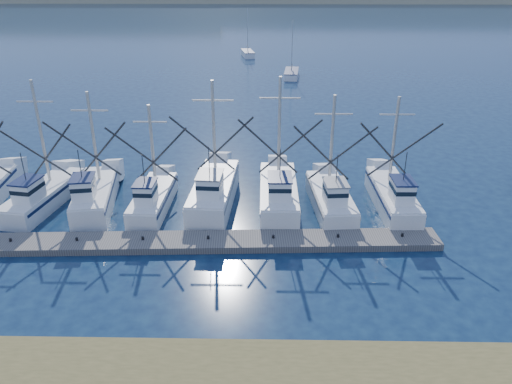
% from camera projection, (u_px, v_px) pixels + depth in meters
% --- Properties ---
extents(ground, '(500.00, 500.00, 0.00)m').
position_uv_depth(ground, '(305.00, 299.00, 25.92)').
color(ground, '#0C1A36').
rests_on(ground, ground).
extents(floating_dock, '(32.54, 3.59, 0.43)m').
position_uv_depth(floating_dock, '(176.00, 242.00, 30.63)').
color(floating_dock, '#68635D').
rests_on(floating_dock, ground).
extents(trawler_fleet, '(31.77, 8.68, 8.93)m').
position_uv_depth(trawler_fleet, '(189.00, 196.00, 34.87)').
color(trawler_fleet, white).
rests_on(trawler_fleet, ground).
extents(sailboat_near, '(2.41, 5.93, 8.10)m').
position_uv_depth(sailboat_near, '(291.00, 74.00, 73.57)').
color(sailboat_near, white).
rests_on(sailboat_near, ground).
extents(sailboat_far, '(2.67, 5.37, 8.10)m').
position_uv_depth(sailboat_far, '(248.00, 54.00, 89.01)').
color(sailboat_far, white).
rests_on(sailboat_far, ground).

